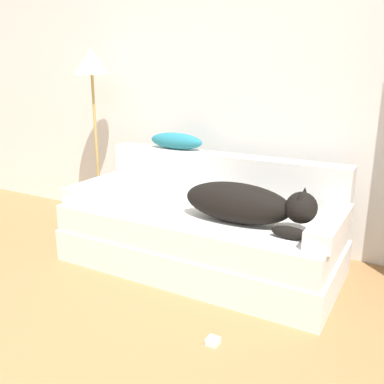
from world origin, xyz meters
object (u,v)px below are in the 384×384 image
object	(u,v)px
throw_pillow	(176,141)
power_adapter	(213,341)
laptop	(156,205)
floor_lamp	(92,76)
dog	(246,204)
couch	(199,239)

from	to	relation	value
throw_pillow	power_adapter	bearing A→B (deg)	-51.45
laptop	power_adapter	xyz separation A→B (m)	(0.78, -0.67, -0.40)
throw_pillow	floor_lamp	size ratio (longest dim) A/B	0.30
dog	throw_pillow	xyz separation A→B (m)	(-0.75, 0.44, 0.26)
laptop	floor_lamp	size ratio (longest dim) A/B	0.26
laptop	throw_pillow	bearing A→B (deg)	119.70
power_adapter	laptop	bearing A→B (deg)	139.34
laptop	couch	bearing A→B (deg)	30.77
throw_pillow	power_adapter	xyz separation A→B (m)	(0.86, -1.08, -0.77)
throw_pillow	power_adapter	world-z (taller)	throw_pillow
dog	floor_lamp	size ratio (longest dim) A/B	0.56
couch	floor_lamp	bearing A→B (deg)	164.13
couch	laptop	distance (m)	0.37
couch	floor_lamp	world-z (taller)	floor_lamp
couch	throw_pillow	distance (m)	0.78
dog	throw_pillow	distance (m)	0.91
floor_lamp	couch	bearing A→B (deg)	-15.87
laptop	throw_pillow	size ratio (longest dim) A/B	0.88
laptop	dog	bearing A→B (deg)	16.21
couch	dog	xyz separation A→B (m)	(0.37, -0.09, 0.33)
floor_lamp	power_adapter	xyz separation A→B (m)	(1.64, -1.06, -1.23)
dog	floor_lamp	xyz separation A→B (m)	(-1.53, 0.42, 0.72)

